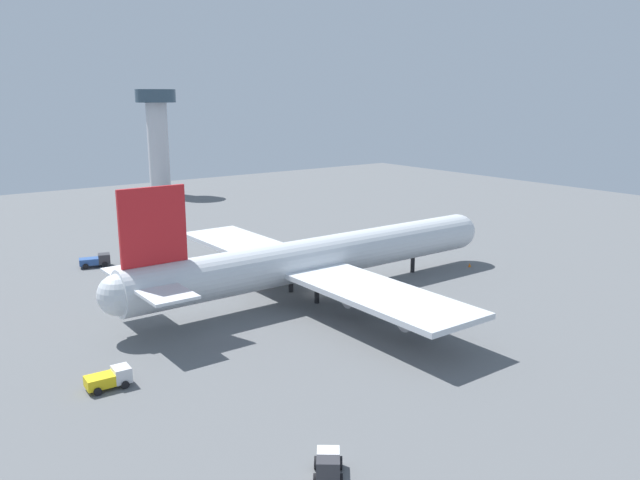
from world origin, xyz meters
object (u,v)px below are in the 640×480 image
control_tower (157,131)px  pushback_tractor (96,260)px  catering_truck (328,465)px  cargo_airplane (318,258)px  maintenance_van (110,378)px  safety_cone_nose (470,265)px

control_tower → pushback_tractor: bearing=-120.4°
catering_truck → control_tower: bearing=71.9°
catering_truck → cargo_airplane: bearing=54.5°
pushback_tractor → control_tower: bearing=59.6°
maintenance_van → control_tower: (55.42, 118.49, 17.40)m
safety_cone_nose → control_tower: 111.70m
control_tower → cargo_airplane: bearing=-100.8°
pushback_tractor → safety_cone_nose: pushback_tractor is taller
maintenance_van → safety_cone_nose: (65.12, 8.68, -0.65)m
cargo_airplane → maintenance_van: cargo_airplane is taller
control_tower → catering_truck: bearing=-108.1°
catering_truck → control_tower: control_tower is taller
catering_truck → safety_cone_nose: bearing=31.1°
maintenance_van → catering_truck: size_ratio=1.10×
catering_truck → safety_cone_nose: 66.40m
cargo_airplane → safety_cone_nose: cargo_airplane is taller
pushback_tractor → catering_truck: catering_truck is taller
cargo_airplane → maintenance_van: (-35.17, -12.17, -4.49)m
catering_truck → safety_cone_nose: size_ratio=5.72×
maintenance_van → safety_cone_nose: 65.70m
cargo_airplane → catering_truck: bearing=-125.5°
safety_cone_nose → pushback_tractor: bearing=143.1°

